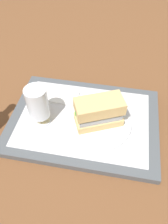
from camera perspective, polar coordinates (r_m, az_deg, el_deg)
ground_plane at (r=0.69m, az=-0.00°, el=-2.73°), size 3.00×3.00×0.00m
tray at (r=0.68m, az=-0.00°, el=-2.21°), size 0.44×0.32×0.02m
placemat at (r=0.68m, az=-0.00°, el=-1.64°), size 0.38×0.27×0.00m
plate at (r=0.66m, az=3.58°, el=-2.86°), size 0.19×0.19×0.01m
sandwich at (r=0.62m, az=3.50°, el=-0.02°), size 0.14×0.11×0.08m
beer_glass at (r=0.63m, az=-11.54°, el=1.75°), size 0.06×0.06×0.12m
napkin_folded at (r=0.74m, az=-4.96°, el=4.02°), size 0.09×0.07×0.01m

